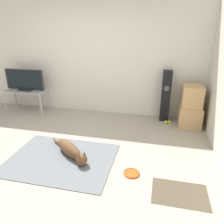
% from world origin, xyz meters
% --- Properties ---
extents(ground_plane, '(12.00, 12.00, 0.00)m').
position_xyz_m(ground_plane, '(0.00, 0.00, 0.00)').
color(ground_plane, '#9E9384').
extents(wall_back, '(8.00, 0.06, 2.55)m').
position_xyz_m(wall_back, '(0.00, 2.10, 1.27)').
color(wall_back, beige).
rests_on(wall_back, ground_plane).
extents(area_rug, '(1.65, 1.27, 0.01)m').
position_xyz_m(area_rug, '(0.17, -0.08, 0.01)').
color(area_rug, slate).
rests_on(area_rug, ground_plane).
extents(dog, '(0.84, 0.66, 0.22)m').
position_xyz_m(dog, '(0.29, 0.02, 0.12)').
color(dog, brown).
rests_on(dog, area_rug).
extents(frisbee, '(0.23, 0.23, 0.03)m').
position_xyz_m(frisbee, '(1.31, -0.20, 0.01)').
color(frisbee, '#DB511E').
rests_on(frisbee, ground_plane).
extents(cardboard_box_lower, '(0.45, 0.51, 0.43)m').
position_xyz_m(cardboard_box_lower, '(2.26, 1.71, 0.21)').
color(cardboard_box_lower, tan).
rests_on(cardboard_box_lower, ground_plane).
extents(cardboard_box_upper, '(0.40, 0.45, 0.44)m').
position_xyz_m(cardboard_box_upper, '(2.25, 1.72, 0.65)').
color(cardboard_box_upper, tan).
rests_on(cardboard_box_upper, cardboard_box_lower).
extents(floor_speaker, '(0.19, 0.20, 1.11)m').
position_xyz_m(floor_speaker, '(1.73, 1.89, 0.56)').
color(floor_speaker, black).
rests_on(floor_speaker, ground_plane).
extents(tv_stand, '(1.02, 0.47, 0.52)m').
position_xyz_m(tv_stand, '(-1.57, 1.74, 0.45)').
color(tv_stand, '#A8A8AD').
rests_on(tv_stand, ground_plane).
extents(tv, '(0.97, 0.20, 0.51)m').
position_xyz_m(tv, '(-1.57, 1.74, 0.77)').
color(tv, '#232326').
rests_on(tv, tv_stand).
extents(tennis_ball_by_boxes, '(0.07, 0.07, 0.07)m').
position_xyz_m(tennis_ball_by_boxes, '(1.79, 1.69, 0.03)').
color(tennis_ball_by_boxes, '#C6E033').
rests_on(tennis_ball_by_boxes, ground_plane).
extents(tennis_ball_near_speaker, '(0.07, 0.07, 0.07)m').
position_xyz_m(tennis_ball_near_speaker, '(1.86, 1.72, 0.03)').
color(tennis_ball_near_speaker, '#C6E033').
rests_on(tennis_ball_near_speaker, ground_plane).
extents(door_mat, '(0.69, 0.49, 0.01)m').
position_xyz_m(door_mat, '(1.96, -0.46, 0.00)').
color(door_mat, '#4C4233').
rests_on(door_mat, ground_plane).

